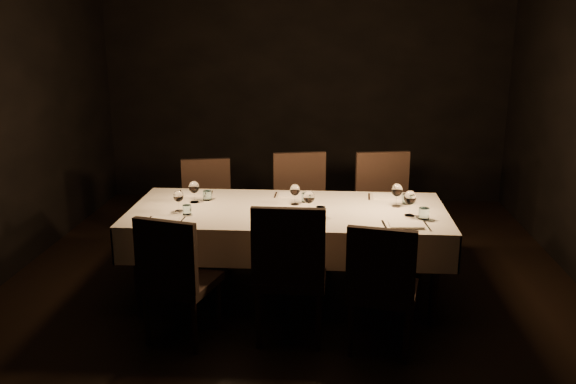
# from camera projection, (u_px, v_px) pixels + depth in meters

# --- Properties ---
(room) EXTENTS (5.01, 6.01, 3.01)m
(room) POSITION_uv_depth(u_px,v_px,m) (288.00, 117.00, 4.68)
(room) COLOR black
(room) RESTS_ON ground
(dining_table) EXTENTS (2.52, 1.12, 0.76)m
(dining_table) POSITION_uv_depth(u_px,v_px,m) (288.00, 218.00, 4.89)
(dining_table) COLOR black
(dining_table) RESTS_ON ground
(chair_near_left) EXTENTS (0.56, 0.56, 0.95)m
(chair_near_left) POSITION_uv_depth(u_px,v_px,m) (175.00, 274.00, 4.20)
(chair_near_left) COLOR black
(chair_near_left) RESTS_ON ground
(place_setting_near_left) EXTENTS (0.31, 0.39, 0.17)m
(place_setting_near_left) POSITION_uv_depth(u_px,v_px,m) (176.00, 206.00, 4.70)
(place_setting_near_left) COLOR silver
(place_setting_near_left) RESTS_ON dining_table
(chair_near_center) EXTENTS (0.50, 0.50, 1.03)m
(chair_near_center) POSITION_uv_depth(u_px,v_px,m) (290.00, 268.00, 4.21)
(chair_near_center) COLOR black
(chair_near_center) RESTS_ON ground
(place_setting_near_center) EXTENTS (0.35, 0.41, 0.19)m
(place_setting_near_center) POSITION_uv_depth(u_px,v_px,m) (309.00, 208.00, 4.63)
(place_setting_near_center) COLOR silver
(place_setting_near_center) RESTS_ON dining_table
(chair_near_right) EXTENTS (0.53, 0.53, 0.94)m
(chair_near_right) POSITION_uv_depth(u_px,v_px,m) (382.00, 283.00, 4.07)
(chair_near_right) COLOR black
(chair_near_right) RESTS_ON ground
(place_setting_near_right) EXTENTS (0.37, 0.42, 0.20)m
(place_setting_near_right) POSITION_uv_depth(u_px,v_px,m) (412.00, 210.00, 4.58)
(place_setting_near_right) COLOR silver
(place_setting_near_right) RESTS_ON dining_table
(chair_far_left) EXTENTS (0.55, 0.55, 0.96)m
(chair_far_left) POSITION_uv_depth(u_px,v_px,m) (207.00, 206.00, 5.75)
(chair_far_left) COLOR black
(chair_far_left) RESTS_ON ground
(place_setting_far_left) EXTENTS (0.34, 0.41, 0.18)m
(place_setting_far_left) POSITION_uv_depth(u_px,v_px,m) (197.00, 191.00, 5.12)
(place_setting_far_left) COLOR silver
(place_setting_far_left) RESTS_ON dining_table
(chair_far_center) EXTENTS (0.59, 0.59, 1.03)m
(chair_far_center) POSITION_uv_depth(u_px,v_px,m) (302.00, 205.00, 5.68)
(chair_far_center) COLOR black
(chair_far_center) RESTS_ON ground
(place_setting_far_center) EXTENTS (0.31, 0.40, 0.17)m
(place_setting_far_center) POSITION_uv_depth(u_px,v_px,m) (296.00, 193.00, 5.06)
(place_setting_far_center) COLOR silver
(place_setting_far_center) RESTS_ON dining_table
(chair_far_right) EXTENTS (0.59, 0.59, 1.05)m
(chair_far_right) POSITION_uv_depth(u_px,v_px,m) (385.00, 206.00, 5.63)
(chair_far_right) COLOR black
(chair_far_right) RESTS_ON ground
(place_setting_far_right) EXTENTS (0.35, 0.41, 0.19)m
(place_setting_far_right) POSITION_uv_depth(u_px,v_px,m) (396.00, 194.00, 5.01)
(place_setting_far_right) COLOR silver
(place_setting_far_right) RESTS_ON dining_table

